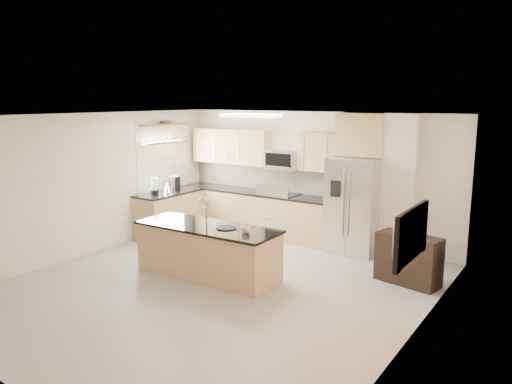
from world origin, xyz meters
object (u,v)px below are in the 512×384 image
Objects in this scene: microwave at (283,159)px; island at (208,251)px; range at (279,216)px; television at (402,233)px; credenza at (408,259)px; platter at (226,228)px; coffee_maker at (174,184)px; flower_vase at (414,214)px; kettle at (168,187)px; refrigerator at (354,206)px; cup at (246,229)px; blender at (155,187)px; bowl at (166,121)px.

microwave reaches higher than island.
range is 4.78m from television.
credenza is 2.98× the size of platter.
coffee_maker is 0.28× the size of television.
island is at bearing -151.93° from flower_vase.
island is 8.06× the size of coffee_maker.
platter is 2.93m from kettle.
refrigerator is (1.66, -0.17, -0.74)m from microwave.
television is (5.54, -1.98, 0.32)m from kettle.
platter is (0.55, -2.52, 0.38)m from range.
television is at bearing -41.64° from range.
cup is 3.50m from coffee_maker.
refrigerator is 4.87× the size of blender.
kettle is at bearing 154.44° from cup.
bowl is at bearing -158.56° from range.
television reaches higher than island.
credenza is at bearing 29.97° from platter.
microwave reaches higher than blender.
island is 9.52× the size of kettle.
cup is 3.31m from kettle.
range is 4.45× the size of kettle.
island is at bearing -140.73° from credenza.
refrigerator is 3.85m from coffee_maker.
island is at bearing -85.78° from microwave.
cup is (0.76, -0.00, 0.47)m from island.
coffee_maker is (-3.75, -0.81, 0.17)m from refrigerator.
refrigerator reaches higher than cup.
range reaches higher than platter.
coffee_maker is 1.32m from bowl.
television is (3.51, -3.12, 0.88)m from range.
television reaches higher than kettle.
television is at bearing -64.43° from credenza.
microwave reaches higher than range.
credenza is at bearing -2.71° from coffee_maker.
coffee_maker is 0.90× the size of bowl.
range is at bearing 171.79° from credenza.
blender is at bearing -175.35° from flower_vase.
television is (1.85, -3.07, 0.46)m from refrigerator.
kettle is at bearing -163.49° from refrigerator.
television is (2.96, -0.60, 0.50)m from platter.
island reaches higher than range.
range reaches higher than credenza.
coffee_maker is at bearing 177.91° from flower_vase.
bowl is (-2.45, 1.68, 1.96)m from island.
range is 1.76× the size of flower_vase.
flower_vase is (3.04, -1.17, -0.53)m from microwave.
coffee_maker reaches higher than kettle.
microwave is 2.46m from kettle.
credenza is (2.82, 1.46, -0.03)m from island.
cup is at bearing -25.56° from kettle.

